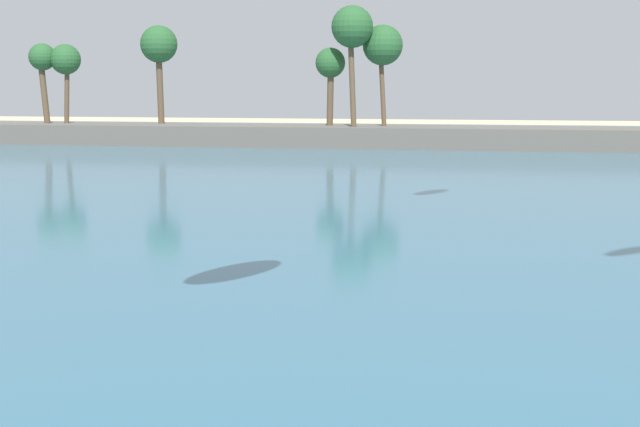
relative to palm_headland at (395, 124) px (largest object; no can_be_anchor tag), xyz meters
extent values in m
cube|color=#386B84|center=(1.75, -13.25, -1.98)|extent=(220.00, 106.39, 0.06)
cube|color=#605B54|center=(1.75, -0.06, -1.11)|extent=(98.71, 6.00, 1.80)
cylinder|color=brown|center=(-3.59, -0.83, 3.91)|extent=(0.83, 0.58, 8.27)
sphere|color=#285B2D|center=(-3.59, -0.83, 8.03)|extent=(3.49, 3.49, 3.49)
cylinder|color=brown|center=(-21.17, 1.24, 3.30)|extent=(0.58, 0.83, 7.05)
sphere|color=#285B2D|center=(-21.17, 1.24, 6.81)|extent=(3.29, 3.29, 3.29)
cylinder|color=brown|center=(-29.78, 0.66, 2.64)|extent=(0.77, 0.49, 5.73)
sphere|color=#285B2D|center=(-29.78, 0.66, 5.50)|extent=(2.72, 2.72, 2.72)
cylinder|color=brown|center=(-1.19, 0.61, 3.18)|extent=(0.80, 0.44, 6.80)
sphere|color=#285B2D|center=(-1.19, 0.61, 6.57)|extent=(3.40, 3.40, 3.40)
cylinder|color=brown|center=(-5.64, 0.55, 2.45)|extent=(0.69, 0.84, 5.37)
sphere|color=#285B2D|center=(-5.64, 0.55, 5.12)|extent=(2.56, 2.56, 2.56)
cylinder|color=brown|center=(-31.76, 0.17, 2.75)|extent=(0.89, 0.65, 5.96)
sphere|color=#285B2D|center=(-31.76, 0.17, 5.71)|extent=(2.42, 2.42, 2.42)
camera|label=1|loc=(6.39, -74.31, 3.66)|focal=49.30mm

